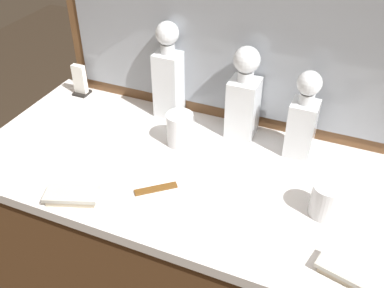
# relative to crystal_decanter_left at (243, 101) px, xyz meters

# --- Properties ---
(dresser) EXTENTS (1.25, 0.60, 0.88)m
(dresser) POSITION_rel_crystal_decanter_left_xyz_m (-0.07, -0.21, -0.55)
(dresser) COLOR brown
(dresser) RESTS_ON ground_plane
(crystal_decanter_left) EXTENTS (0.08, 0.08, 0.28)m
(crystal_decanter_left) POSITION_rel_crystal_decanter_left_xyz_m (0.00, 0.00, 0.00)
(crystal_decanter_left) COLOR white
(crystal_decanter_left) RESTS_ON dresser
(crystal_decanter_right) EXTENTS (0.07, 0.07, 0.26)m
(crystal_decanter_right) POSITION_rel_crystal_decanter_left_xyz_m (0.18, -0.03, -0.01)
(crystal_decanter_right) COLOR white
(crystal_decanter_right) RESTS_ON dresser
(crystal_decanter_far_right) EXTENTS (0.08, 0.08, 0.31)m
(crystal_decanter_far_right) POSITION_rel_crystal_decanter_left_xyz_m (-0.25, 0.02, 0.01)
(crystal_decanter_far_right) COLOR white
(crystal_decanter_far_right) RESTS_ON dresser
(crystal_tumbler_front) EXTENTS (0.08, 0.08, 0.10)m
(crystal_tumbler_front) POSITION_rel_crystal_decanter_left_xyz_m (-0.15, -0.12, -0.07)
(crystal_tumbler_front) COLOR white
(crystal_tumbler_front) RESTS_ON dresser
(crystal_tumbler_far_right) EXTENTS (0.08, 0.08, 0.09)m
(crystal_tumbler_far_right) POSITION_rel_crystal_decanter_left_xyz_m (0.29, -0.25, -0.07)
(crystal_tumbler_far_right) COLOR white
(crystal_tumbler_far_right) RESTS_ON dresser
(silver_brush_front) EXTENTS (0.15, 0.10, 0.02)m
(silver_brush_front) POSITION_rel_crystal_decanter_left_xyz_m (-0.30, -0.45, -0.10)
(silver_brush_front) COLOR #B7A88C
(silver_brush_front) RESTS_ON dresser
(silver_brush_center) EXTENTS (0.17, 0.09, 0.02)m
(silver_brush_center) POSITION_rel_crystal_decanter_left_xyz_m (0.38, -0.42, -0.10)
(silver_brush_center) COLOR #B7A88C
(silver_brush_center) RESTS_ON dresser
(tortoiseshell_comb) EXTENTS (0.10, 0.09, 0.01)m
(tortoiseshell_comb) POSITION_rel_crystal_decanter_left_xyz_m (-0.12, -0.33, -0.11)
(tortoiseshell_comb) COLOR brown
(tortoiseshell_comb) RESTS_ON dresser
(napkin_holder) EXTENTS (0.05, 0.05, 0.11)m
(napkin_holder) POSITION_rel_crystal_decanter_left_xyz_m (-0.59, 0.01, -0.07)
(napkin_holder) COLOR black
(napkin_holder) RESTS_ON dresser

